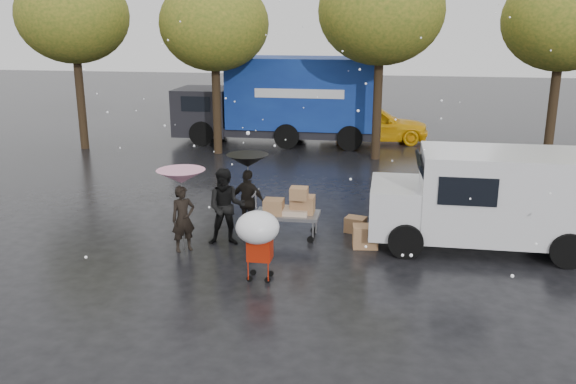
% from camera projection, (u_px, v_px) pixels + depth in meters
% --- Properties ---
extents(ground, '(90.00, 90.00, 0.00)m').
position_uv_depth(ground, '(248.00, 253.00, 13.43)').
color(ground, black).
rests_on(ground, ground).
extents(person_pink, '(0.64, 0.61, 1.48)m').
position_uv_depth(person_pink, '(183.00, 219.00, 13.40)').
color(person_pink, black).
rests_on(person_pink, ground).
extents(person_middle, '(0.98, 0.83, 1.77)m').
position_uv_depth(person_middle, '(226.00, 207.00, 13.75)').
color(person_middle, black).
rests_on(person_middle, ground).
extents(person_black, '(0.98, 0.63, 1.56)m').
position_uv_depth(person_black, '(248.00, 202.00, 14.52)').
color(person_black, black).
rests_on(person_black, ground).
extents(umbrella_pink, '(1.06, 1.06, 1.85)m').
position_uv_depth(umbrella_pink, '(181.00, 177.00, 13.14)').
color(umbrella_pink, '#4C4C4C').
rests_on(umbrella_pink, ground).
extents(umbrella_black, '(0.99, 0.99, 1.93)m').
position_uv_depth(umbrella_black, '(248.00, 161.00, 14.25)').
color(umbrella_black, '#4C4C4C').
rests_on(umbrella_black, ground).
extents(vendor_cart, '(1.52, 0.80, 1.27)m').
position_uv_depth(vendor_cart, '(291.00, 208.00, 14.23)').
color(vendor_cart, slate).
rests_on(vendor_cart, ground).
extents(shopping_cart, '(0.84, 0.84, 1.46)m').
position_uv_depth(shopping_cart, '(258.00, 231.00, 11.67)').
color(shopping_cart, red).
rests_on(shopping_cart, ground).
extents(white_van, '(4.91, 2.18, 2.20)m').
position_uv_depth(white_van, '(490.00, 198.00, 13.50)').
color(white_van, silver).
rests_on(white_van, ground).
extents(blue_truck, '(8.30, 2.60, 3.50)m').
position_uv_depth(blue_truck, '(283.00, 100.00, 24.96)').
color(blue_truck, navy).
rests_on(blue_truck, ground).
extents(box_ground_near, '(0.61, 0.51, 0.50)m').
position_uv_depth(box_ground_near, '(365.00, 236.00, 13.74)').
color(box_ground_near, olive).
rests_on(box_ground_near, ground).
extents(box_ground_far, '(0.56, 0.49, 0.37)m').
position_uv_depth(box_ground_far, '(356.00, 225.00, 14.73)').
color(box_ground_far, olive).
rests_on(box_ground_far, ground).
extents(yellow_taxi, '(4.71, 2.38, 1.54)m').
position_uv_depth(yellow_taxi, '(373.00, 124.00, 25.39)').
color(yellow_taxi, '#FFB80D').
rests_on(yellow_taxi, ground).
extents(tree_row, '(21.60, 4.40, 7.12)m').
position_uv_depth(tree_row, '(297.00, 18.00, 21.61)').
color(tree_row, black).
rests_on(tree_row, ground).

